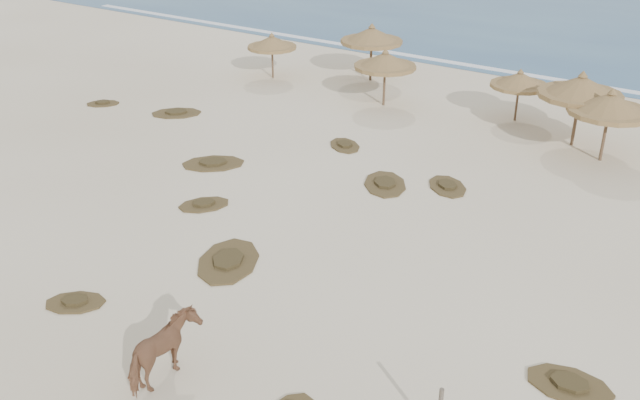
% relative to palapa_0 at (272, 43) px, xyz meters
% --- Properties ---
extents(ground, '(160.00, 160.00, 0.00)m').
position_rel_palapa_0_xyz_m(ground, '(11.49, -17.69, -1.92)').
color(ground, '#F4E8C8').
rests_on(ground, ground).
extents(foam_line, '(70.00, 0.60, 0.01)m').
position_rel_palapa_0_xyz_m(foam_line, '(11.49, 8.31, -1.91)').
color(foam_line, white).
rests_on(foam_line, ground).
extents(palapa_0, '(3.38, 3.38, 2.47)m').
position_rel_palapa_0_xyz_m(palapa_0, '(0.00, 0.00, 0.00)').
color(palapa_0, brown).
rests_on(palapa_0, ground).
extents(palapa_1, '(4.12, 4.12, 3.07)m').
position_rel_palapa_0_xyz_m(palapa_1, '(4.62, 2.61, 0.47)').
color(palapa_1, brown).
rests_on(palapa_1, ground).
extents(palapa_2, '(3.67, 3.67, 2.79)m').
position_rel_palapa_0_xyz_m(palapa_2, '(7.29, -0.62, 0.25)').
color(palapa_2, brown).
rests_on(palapa_2, ground).
extents(palapa_3, '(3.00, 3.00, 2.44)m').
position_rel_palapa_0_xyz_m(palapa_3, '(13.38, 0.85, -0.03)').
color(palapa_3, brown).
rests_on(palapa_3, ground).
extents(palapa_4, '(3.49, 3.49, 3.20)m').
position_rel_palapa_0_xyz_m(palapa_4, '(16.45, -0.69, 0.57)').
color(palapa_4, brown).
rests_on(palapa_4, ground).
extents(palapa_5, '(4.23, 4.23, 2.99)m').
position_rel_palapa_0_xyz_m(palapa_5, '(17.90, -1.73, 0.41)').
color(palapa_5, brown).
rests_on(palapa_5, ground).
extents(horse, '(1.05, 2.01, 1.64)m').
position_rel_palapa_0_xyz_m(horse, '(13.12, -20.98, -1.10)').
color(horse, brown).
rests_on(horse, ground).
extents(scrub_1, '(2.92, 2.85, 0.16)m').
position_rel_palapa_0_xyz_m(scrub_1, '(5.38, -10.80, -1.86)').
color(scrub_1, brown).
rests_on(scrub_1, ground).
extents(scrub_2, '(2.00, 2.14, 0.16)m').
position_rel_palapa_0_xyz_m(scrub_2, '(7.59, -13.72, -1.86)').
color(scrub_2, brown).
rests_on(scrub_2, ground).
extents(scrub_3, '(2.63, 2.85, 0.16)m').
position_rel_palapa_0_xyz_m(scrub_3, '(11.96, -8.66, -1.86)').
color(scrub_3, brown).
rests_on(scrub_3, ground).
extents(scrub_4, '(2.13, 1.47, 0.16)m').
position_rel_palapa_0_xyz_m(scrub_4, '(20.98, -15.88, -1.86)').
color(scrub_4, brown).
rests_on(scrub_4, ground).
extents(scrub_6, '(2.77, 2.67, 0.16)m').
position_rel_palapa_0_xyz_m(scrub_6, '(-0.11, -7.28, -1.86)').
color(scrub_6, brown).
rests_on(scrub_6, ground).
extents(scrub_7, '(2.31, 2.35, 0.16)m').
position_rel_palapa_0_xyz_m(scrub_7, '(13.96, -7.54, -1.86)').
color(scrub_7, brown).
rests_on(scrub_7, ground).
extents(scrub_8, '(1.87, 1.82, 0.16)m').
position_rel_palapa_0_xyz_m(scrub_8, '(-4.10, -8.29, -1.86)').
color(scrub_8, brown).
rests_on(scrub_8, ground).
extents(scrub_9, '(2.85, 3.29, 0.16)m').
position_rel_palapa_0_xyz_m(scrub_9, '(10.80, -16.14, -1.86)').
color(scrub_9, brown).
rests_on(scrub_9, ground).
extents(scrub_11, '(1.98, 1.84, 0.16)m').
position_rel_palapa_0_xyz_m(scrub_11, '(8.78, -20.17, -1.86)').
color(scrub_11, brown).
rests_on(scrub_11, ground).
extents(scrub_13, '(2.14, 2.05, 0.16)m').
position_rel_palapa_0_xyz_m(scrub_13, '(8.65, -6.26, -1.86)').
color(scrub_13, brown).
rests_on(scrub_13, ground).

